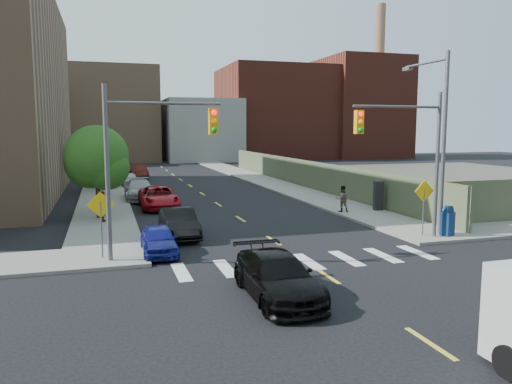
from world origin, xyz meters
TOP-DOWN VIEW (x-y plane):
  - ground at (0.00, 0.00)m, footprint 160.00×160.00m
  - sidewalk_nw at (-7.75, 41.50)m, footprint 3.50×73.00m
  - sidewalk_ne at (7.75, 41.50)m, footprint 3.50×73.00m
  - fence_north at (9.60, 28.00)m, footprint 0.12×44.00m
  - gravel_lot at (28.00, 30.00)m, footprint 36.00×42.00m
  - bg_bldg_west at (-22.00, 70.00)m, footprint 14.00×18.00m
  - bg_bldg_midwest at (-6.00, 72.00)m, footprint 14.00×16.00m
  - bg_bldg_center at (8.00, 70.00)m, footprint 12.00×16.00m
  - bg_bldg_east at (22.00, 72.00)m, footprint 18.00×18.00m
  - bg_bldg_fareast at (38.00, 70.00)m, footprint 14.00×16.00m
  - smokestack at (42.00, 70.00)m, footprint 1.80×1.80m
  - signal_nw at (-5.98, 6.00)m, footprint 4.59×0.30m
  - signal_ne at (5.98, 6.00)m, footprint 4.59×0.30m
  - streetlight_ne at (8.20, 6.90)m, footprint 0.25×3.70m
  - warn_sign_nw at (-7.80, 6.50)m, footprint 1.06×0.06m
  - warn_sign_ne at (7.20, 6.50)m, footprint 1.06×0.06m
  - warn_sign_midwest at (-7.80, 20.00)m, footprint 1.06×0.06m
  - tree_west_near at (-8.00, 16.05)m, footprint 3.66×3.64m
  - tree_west_far at (-8.00, 31.05)m, footprint 3.66×3.64m
  - parked_car_blue at (-5.50, 7.00)m, footprint 1.51×3.63m
  - parked_car_black at (-4.20, 10.07)m, footprint 1.60×4.33m
  - parked_car_red at (-4.20, 19.47)m, footprint 2.47×5.32m
  - parked_car_silver at (-5.17, 23.91)m, footprint 2.21×5.28m
  - parked_car_white at (-5.50, 32.91)m, footprint 1.91×4.08m
  - parked_car_maroon at (-4.20, 40.07)m, footprint 2.00×4.80m
  - parked_car_grey at (-5.40, 46.24)m, footprint 2.70×5.08m
  - black_sedan at (-2.52, 0.31)m, footprint 1.96×4.81m
  - mailbox at (8.24, 6.00)m, footprint 0.73×0.65m
  - payphone at (9.02, 13.73)m, footprint 0.62×0.55m
  - pedestrian_west at (-7.74, 14.69)m, footprint 0.44×0.64m
  - pedestrian_east at (6.52, 13.81)m, footprint 0.85×0.70m

SIDE VIEW (x-z plane):
  - ground at x=0.00m, z-range 0.00..0.00m
  - gravel_lot at x=28.00m, z-range 0.00..0.06m
  - sidewalk_nw at x=-7.75m, z-range 0.00..0.15m
  - sidewalk_ne at x=7.75m, z-range 0.00..0.15m
  - parked_car_blue at x=-5.50m, z-range 0.00..1.23m
  - parked_car_white at x=-5.50m, z-range 0.00..1.35m
  - parked_car_grey at x=-5.40m, z-range 0.00..1.36m
  - black_sedan at x=-2.52m, z-range 0.00..1.40m
  - parked_car_black at x=-4.20m, z-range 0.00..1.42m
  - parked_car_red at x=-4.20m, z-range 0.00..1.47m
  - parked_car_silver at x=-5.17m, z-range 0.00..1.52m
  - parked_car_maroon at x=-4.20m, z-range 0.00..1.54m
  - mailbox at x=8.24m, z-range 0.13..1.60m
  - pedestrian_east at x=6.52m, z-range 0.15..1.77m
  - pedestrian_west at x=-7.74m, z-range 0.15..1.84m
  - payphone at x=9.02m, z-range 0.15..2.00m
  - fence_north at x=9.60m, z-range 0.00..2.50m
  - warn_sign_nw at x=-7.80m, z-range 0.58..3.41m
  - warn_sign_ne at x=7.20m, z-range 0.58..3.41m
  - warn_sign_midwest at x=-7.80m, z-range 0.58..3.41m
  - tree_west_near at x=-8.00m, z-range 0.72..6.24m
  - tree_west_far at x=-8.00m, z-range 0.72..6.24m
  - signal_nw at x=-5.98m, z-range 1.03..8.03m
  - signal_ne at x=5.98m, z-range 1.03..8.03m
  - bg_bldg_center at x=8.00m, z-range 0.00..10.00m
  - streetlight_ne at x=8.20m, z-range 0.72..9.72m
  - bg_bldg_west at x=-22.00m, z-range 0.00..12.00m
  - bg_bldg_midwest at x=-6.00m, z-range 0.00..15.00m
  - bg_bldg_east at x=22.00m, z-range 0.00..16.00m
  - bg_bldg_fareast at x=38.00m, z-range 0.00..18.00m
  - smokestack at x=42.00m, z-range 0.00..28.00m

